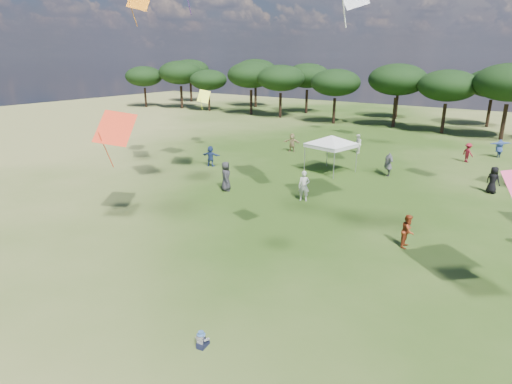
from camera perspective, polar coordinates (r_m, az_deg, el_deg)
tree_line at (r=53.52m, az=30.17°, el=12.44°), size 108.78×17.63×7.77m
tent_left at (r=31.57m, az=10.04°, el=7.22°), size 5.65×5.65×3.03m
toddler at (r=13.38m, az=-7.25°, el=-19.02°), size 0.39×0.43×0.55m
festival_crowd at (r=31.58m, az=18.51°, el=3.28°), size 29.50×23.56×1.89m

